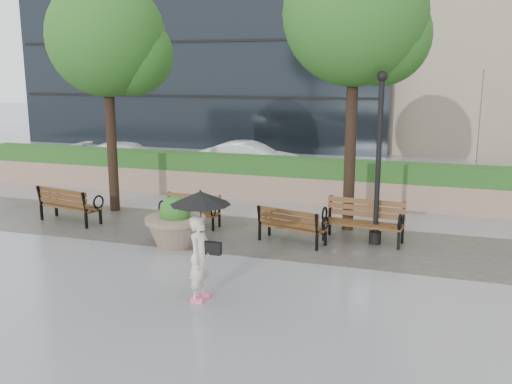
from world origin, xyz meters
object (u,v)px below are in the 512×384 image
(car_right, at_px, (250,159))
(pedestrian, at_px, (200,235))
(bench_2, at_px, (292,233))
(bench_1, at_px, (190,217))
(bench_0, at_px, (70,212))
(planter_left, at_px, (175,226))
(bench_3, at_px, (363,230))
(car_left, at_px, (129,158))
(lamppost, at_px, (378,170))

(car_right, bearing_deg, pedestrian, -166.86)
(bench_2, bearing_deg, bench_1, 2.62)
(bench_0, bearing_deg, planter_left, 176.95)
(bench_2, relative_size, bench_3, 0.89)
(bench_3, bearing_deg, planter_left, -153.55)
(planter_left, distance_m, car_left, 9.86)
(bench_1, xyz_separation_m, lamppost, (4.72, -0.02, 1.50))
(bench_2, bearing_deg, lamppost, -148.61)
(bench_0, height_order, car_left, car_left)
(bench_2, distance_m, lamppost, 2.44)
(car_left, bearing_deg, pedestrian, -153.42)
(bench_3, bearing_deg, lamppost, -1.27)
(lamppost, xyz_separation_m, pedestrian, (-2.51, -4.32, -0.56))
(bench_1, bearing_deg, car_right, 97.18)
(bench_2, relative_size, planter_left, 1.22)
(bench_1, xyz_separation_m, planter_left, (0.36, -1.58, 0.21))
(planter_left, distance_m, pedestrian, 3.39)
(car_right, height_order, pedestrian, pedestrian)
(car_left, bearing_deg, bench_2, -138.89)
(bench_3, bearing_deg, car_left, 152.60)
(car_left, distance_m, pedestrian, 13.18)
(planter_left, height_order, pedestrian, pedestrian)
(bench_1, relative_size, lamppost, 0.39)
(bench_1, distance_m, pedestrian, 4.95)
(bench_1, xyz_separation_m, car_left, (-5.52, 6.33, 0.37))
(bench_0, xyz_separation_m, bench_3, (7.64, 0.63, 0.01))
(bench_1, relative_size, bench_3, 0.81)
(bench_1, height_order, bench_3, bench_3)
(pedestrian, bearing_deg, bench_3, -21.94)
(bench_1, height_order, lamppost, lamppost)
(bench_3, relative_size, pedestrian, 0.98)
(planter_left, bearing_deg, bench_2, 21.60)
(lamppost, xyz_separation_m, car_right, (-5.63, 7.43, -1.09))
(lamppost, xyz_separation_m, car_left, (-10.24, 6.35, -1.13))
(bench_3, distance_m, planter_left, 4.38)
(bench_1, relative_size, car_right, 0.39)
(bench_2, xyz_separation_m, pedestrian, (-0.66, -3.74, 0.93))
(bench_1, height_order, planter_left, planter_left)
(bench_0, xyz_separation_m, lamppost, (7.93, 0.60, 1.46))
(bench_0, distance_m, bench_1, 3.27)
(pedestrian, bearing_deg, bench_2, -4.86)
(car_right, xyz_separation_m, pedestrian, (3.12, -11.74, 0.54))
(bench_3, relative_size, lamppost, 0.48)
(bench_0, relative_size, car_right, 0.48)
(car_right, bearing_deg, car_left, 101.42)
(car_right, bearing_deg, planter_left, -173.70)
(lamppost, bearing_deg, bench_0, -175.66)
(bench_3, relative_size, car_right, 0.48)
(bench_3, relative_size, car_left, 0.45)
(bench_0, xyz_separation_m, bench_2, (6.08, 0.03, -0.03))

